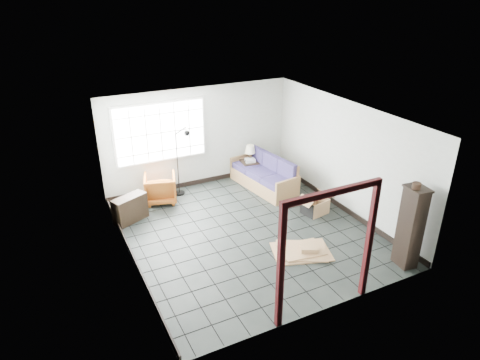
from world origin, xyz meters
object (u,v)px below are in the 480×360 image
futon_sofa (265,176)px  armchair (160,187)px  side_table (250,164)px  tall_shelf (411,227)px

futon_sofa → armchair: bearing=161.8°
side_table → tall_shelf: size_ratio=0.32×
futon_sofa → tall_shelf: 4.23m
side_table → tall_shelf: (0.83, -4.80, 0.40)m
futon_sofa → side_table: size_ratio=3.96×
futon_sofa → armchair: 2.73m
side_table → tall_shelf: 4.89m
armchair → side_table: (2.58, 0.18, 0.05)m
futon_sofa → tall_shelf: bearing=-88.3°
futon_sofa → armchair: futon_sofa is taller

